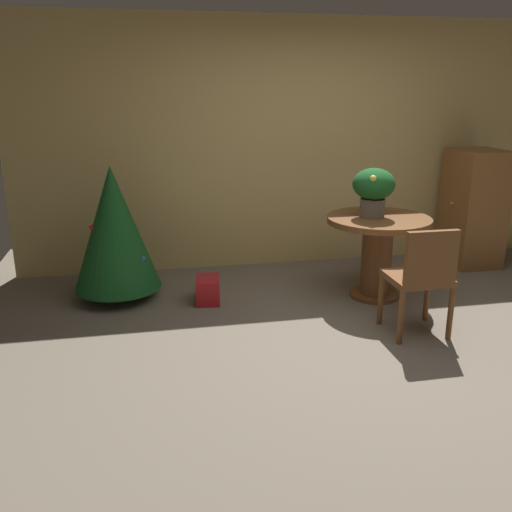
# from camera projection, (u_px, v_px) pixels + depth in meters

# --- Properties ---
(ground_plane) EXTENTS (6.60, 6.60, 0.00)m
(ground_plane) POSITION_uv_depth(u_px,v_px,m) (370.00, 345.00, 4.27)
(ground_plane) COLOR #756B5B
(back_wall_panel) EXTENTS (6.00, 0.10, 2.60)m
(back_wall_panel) POSITION_uv_depth(u_px,v_px,m) (298.00, 145.00, 5.94)
(back_wall_panel) COLOR tan
(back_wall_panel) RESTS_ON ground_plane
(round_dining_table) EXTENTS (0.94, 0.94, 0.77)m
(round_dining_table) POSITION_uv_depth(u_px,v_px,m) (377.00, 245.00, 5.10)
(round_dining_table) COLOR brown
(round_dining_table) RESTS_ON ground_plane
(flower_vase) EXTENTS (0.38, 0.38, 0.44)m
(flower_vase) POSITION_uv_depth(u_px,v_px,m) (374.00, 188.00, 4.97)
(flower_vase) COLOR #665B51
(flower_vase) RESTS_ON round_dining_table
(wooden_chair_near) EXTENTS (0.46, 0.42, 0.89)m
(wooden_chair_near) POSITION_uv_depth(u_px,v_px,m) (422.00, 275.00, 4.29)
(wooden_chair_near) COLOR brown
(wooden_chair_near) RESTS_ON ground_plane
(holiday_tree) EXTENTS (0.79, 0.79, 1.24)m
(holiday_tree) POSITION_uv_depth(u_px,v_px,m) (114.00, 228.00, 5.02)
(holiday_tree) COLOR brown
(holiday_tree) RESTS_ON ground_plane
(gift_box_red) EXTENTS (0.25, 0.33, 0.23)m
(gift_box_red) POSITION_uv_depth(u_px,v_px,m) (208.00, 290.00, 5.09)
(gift_box_red) COLOR red
(gift_box_red) RESTS_ON ground_plane
(wooden_cabinet) EXTENTS (0.53, 0.60, 1.26)m
(wooden_cabinet) POSITION_uv_depth(u_px,v_px,m) (473.00, 208.00, 6.04)
(wooden_cabinet) COLOR brown
(wooden_cabinet) RESTS_ON ground_plane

